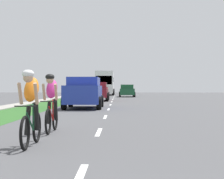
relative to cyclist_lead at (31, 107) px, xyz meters
The scene contains 10 objects.
ground_plane 13.79m from the cyclist_lead, 84.66° to the left, with size 120.00×120.00×0.00m, color #4C4C4F.
grass_verge 14.08m from the cyclist_lead, 102.89° to the left, with size 2.43×70.00×0.01m, color #2D6026.
sidewalk_concrete 14.60m from the cyclist_lead, 109.93° to the left, with size 1.24×70.00×0.10m, color #9E998E.
lane_markings_center 17.77m from the cyclist_lead, 85.87° to the left, with size 0.12×52.71×0.01m.
cyclist_lead is the anchor object (origin of this frame).
cyclist_trailing 2.34m from the cyclist_lead, 89.93° to the left, with size 0.42×1.72×1.58m.
suv_blue 13.68m from the cyclist_lead, 90.74° to the left, with size 2.15×4.70×1.79m.
pickup_maroon 25.00m from the cyclist_lead, 90.27° to the left, with size 2.22×5.10×1.64m.
sedan_dark_green 38.21m from the cyclist_lead, 85.65° to the left, with size 1.98×4.30×1.52m.
bus_white 48.84m from the cyclist_lead, 90.19° to the left, with size 2.78×11.60×3.48m.
Camera 1 is at (0.53, -1.27, 1.23)m, focal length 58.95 mm.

